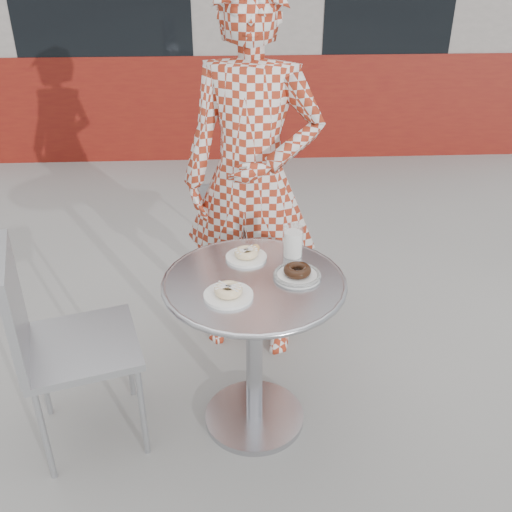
{
  "coord_description": "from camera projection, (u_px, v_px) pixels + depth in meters",
  "views": [
    {
      "loc": [
        -0.12,
        -1.94,
        1.93
      ],
      "look_at": [
        -0.01,
        0.06,
        0.82
      ],
      "focal_mm": 40.0,
      "sensor_mm": 36.0,
      "label": 1
    }
  ],
  "objects": [
    {
      "name": "ground",
      "position": [
        259.0,
        417.0,
        2.64
      ],
      "size": [
        60.0,
        60.0,
        0.0
      ],
      "primitive_type": "plane",
      "color": "#A2A09B",
      "rests_on": "ground"
    },
    {
      "name": "bistro_table",
      "position": [
        254.0,
        318.0,
        2.35
      ],
      "size": [
        0.74,
        0.74,
        0.75
      ],
      "rotation": [
        0.0,
        0.0,
        0.11
      ],
      "color": "silver",
      "rests_on": "ground"
    },
    {
      "name": "chair_far",
      "position": [
        245.0,
        267.0,
        3.34
      ],
      "size": [
        0.48,
        0.48,
        0.83
      ],
      "rotation": [
        0.0,
        0.0,
        2.9
      ],
      "color": "#ADAFB5",
      "rests_on": "ground"
    },
    {
      "name": "chair_left",
      "position": [
        85.0,
        383.0,
        2.41
      ],
      "size": [
        0.56,
        0.56,
        0.94
      ],
      "rotation": [
        0.0,
        0.0,
        1.86
      ],
      "color": "#ADAFB5",
      "rests_on": "ground"
    },
    {
      "name": "seated_person",
      "position": [
        252.0,
        181.0,
        2.73
      ],
      "size": [
        0.77,
        0.6,
        1.85
      ],
      "primitive_type": "imported",
      "rotation": [
        0.0,
        0.0,
        -0.27
      ],
      "color": "#992D17",
      "rests_on": "ground"
    },
    {
      "name": "plate_far",
      "position": [
        247.0,
        254.0,
        2.41
      ],
      "size": [
        0.17,
        0.17,
        0.05
      ],
      "rotation": [
        0.0,
        0.0,
        0.38
      ],
      "color": "white",
      "rests_on": "bistro_table"
    },
    {
      "name": "plate_near",
      "position": [
        228.0,
        292.0,
        2.15
      ],
      "size": [
        0.19,
        0.19,
        0.05
      ],
      "rotation": [
        0.0,
        0.0,
        -0.25
      ],
      "color": "white",
      "rests_on": "bistro_table"
    },
    {
      "name": "plate_checker",
      "position": [
        297.0,
        274.0,
        2.28
      ],
      "size": [
        0.19,
        0.19,
        0.05
      ],
      "rotation": [
        0.0,
        0.0,
        -0.16
      ],
      "color": "white",
      "rests_on": "bistro_table"
    },
    {
      "name": "milk_cup",
      "position": [
        293.0,
        243.0,
        2.41
      ],
      "size": [
        0.09,
        0.09,
        0.14
      ],
      "rotation": [
        0.0,
        0.0,
        0.14
      ],
      "color": "white",
      "rests_on": "bistro_table"
    }
  ]
}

